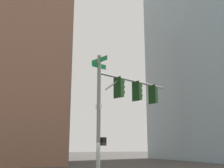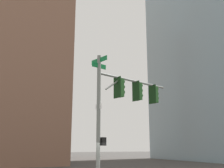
{
  "view_description": "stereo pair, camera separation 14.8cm",
  "coord_description": "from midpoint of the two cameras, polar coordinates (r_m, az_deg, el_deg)",
  "views": [
    {
      "loc": [
        -12.71,
        5.22,
        2.32
      ],
      "look_at": [
        0.03,
        -0.47,
        5.56
      ],
      "focal_mm": 43.24,
      "sensor_mm": 36.0,
      "label": 1
    },
    {
      "loc": [
        -12.77,
        5.09,
        2.32
      ],
      "look_at": [
        0.03,
        -0.47,
        5.56
      ],
      "focal_mm": 43.24,
      "sensor_mm": 36.0,
      "label": 2
    }
  ],
  "objects": [
    {
      "name": "signal_pole_assembly",
      "position": [
        14.86,
        3.17,
        -3.34
      ],
      "size": [
        2.32,
        5.47,
        6.94
      ],
      "rotation": [
        0.0,
        0.0,
        5.04
      ],
      "color": "slate",
      "rests_on": "ground_plane"
    },
    {
      "name": "building_brick_nearside",
      "position": [
        49.88,
        -21.38,
        11.41
      ],
      "size": [
        26.27,
        16.79,
        44.45
      ],
      "primitive_type": "cube",
      "color": "#845B47",
      "rests_on": "ground_plane"
    }
  ]
}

